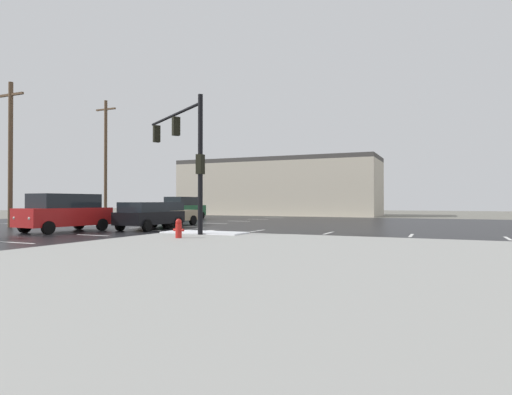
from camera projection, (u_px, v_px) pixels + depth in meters
name	position (u px, v px, depth m)	size (l,w,h in m)	color
ground_plane	(167.00, 228.00, 26.00)	(120.00, 120.00, 0.00)	slate
road_asphalt	(167.00, 228.00, 26.00)	(44.00, 44.00, 0.02)	black
sidewalk_corner	(287.00, 268.00, 10.19)	(18.00, 18.00, 0.14)	#9E9E99
snow_strip_curbside	(204.00, 232.00, 20.33)	(4.00, 1.60, 0.06)	white
lane_markings	(170.00, 230.00, 24.25)	(36.15, 36.15, 0.01)	silver
traffic_signal_mast	(185.00, 145.00, 21.01)	(5.58, 3.86, 6.39)	black
fire_hydrant	(179.00, 228.00, 17.63)	(0.48, 0.26, 0.79)	red
strip_building_background	(278.00, 187.00, 52.23)	(24.06, 8.00, 6.76)	#BCB29E
sedan_tan	(167.00, 213.00, 28.23)	(2.09, 4.57, 1.58)	tan
suv_green	(183.00, 208.00, 38.44)	(2.17, 4.84, 2.03)	#195933
suv_red	(65.00, 212.00, 22.94)	(2.58, 4.99, 2.03)	#B21919
sedan_black	(149.00, 215.00, 24.56)	(2.09, 4.57, 1.58)	black
utility_pole_mid	(11.00, 151.00, 27.05)	(2.20, 0.28, 9.21)	brown
utility_pole_far	(106.00, 158.00, 38.78)	(2.20, 0.28, 10.81)	brown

